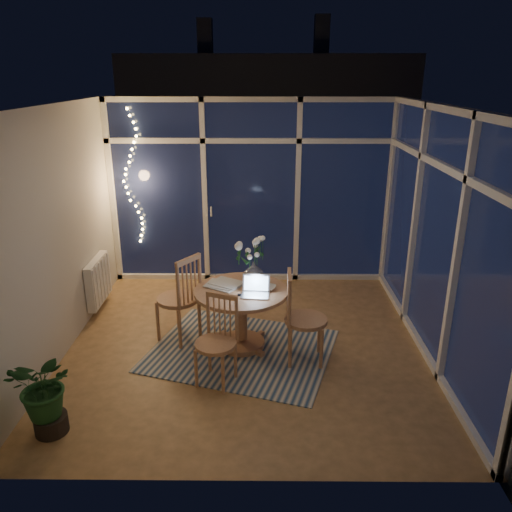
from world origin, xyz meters
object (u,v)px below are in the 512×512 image
Objects in this scene: flower_vase at (254,271)px; chair_left at (177,297)px; chair_right at (306,318)px; laptop at (255,286)px; chair_front at (215,342)px; potted_plant at (46,394)px; dining_table at (241,319)px.

chair_left is at bearing -172.91° from flower_vase.
flower_vase is at bearing 46.86° from chair_right.
chair_left is 0.97m from laptop.
chair_front is 3.14× the size of laptop.
chair_left is 1.82m from potted_plant.
dining_table is 0.76m from chair_right.
potted_plant is (-2.26, -1.15, -0.13)m from chair_right.
flower_vase is (0.14, 0.27, 0.45)m from dining_table.
chair_left is 1.48m from chair_right.
dining_table is 1.34× the size of potted_plant.
chair_left reaches higher than potted_plant.
chair_left is 0.91m from flower_vase.
chair_right is at bearing 106.01° from chair_left.
chair_left is at bearing 165.87° from laptop.
chair_front is 1.20× the size of potted_plant.
chair_right reaches higher than potted_plant.
chair_right reaches higher than flower_vase.
dining_table is 0.76m from chair_left.
dining_table is 0.96× the size of chair_left.
laptop is (0.38, 0.55, 0.34)m from chair_front.
laptop is (-0.53, 0.14, 0.29)m from chair_right.
dining_table is 0.50m from laptop.
chair_left reaches higher than flower_vase.
chair_front reaches higher than laptop.
chair_left reaches higher than chair_front.
chair_left reaches higher than dining_table.
dining_table is at bearing -116.52° from flower_vase.
flower_vase is (-0.02, 0.42, -0.00)m from laptop.
dining_table is 4.84× the size of flower_vase.
flower_vase is at bearing 91.14° from chair_front.
chair_front is (-0.91, -0.42, -0.05)m from chair_right.
chair_left is 1.04× the size of chair_right.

